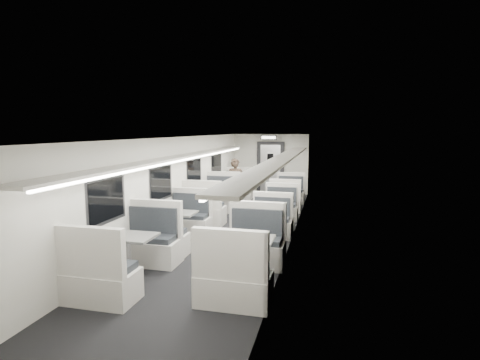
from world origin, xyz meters
The scene contains 19 objects.
room centered at (0.00, 0.00, 1.20)m, with size 3.24×12.24×2.64m.
booth_left_a centered at (-1.00, 3.66, 0.39)m, with size 1.07×2.18×1.16m.
booth_left_b centered at (-1.00, 1.40, 0.42)m, with size 1.15×2.33×1.25m.
booth_left_c centered at (-1.00, -1.30, 0.38)m, with size 1.06×2.14×1.15m.
booth_left_d centered at (-1.00, -3.39, 0.41)m, with size 1.12×2.28×1.22m.
booth_right_a centered at (1.00, 3.42, 0.35)m, with size 0.98×1.98×1.06m.
booth_right_b centered at (1.00, 0.90, 0.35)m, with size 0.96×1.95×1.04m.
booth_right_c centered at (1.00, -0.92, 0.36)m, with size 0.98×2.00×1.07m.
booth_right_d centered at (1.00, -3.02, 0.40)m, with size 1.11×2.25×1.21m.
passenger centered at (-0.66, 2.82, 0.82)m, with size 0.60×0.39×1.65m, color black.
window_a centered at (-1.49, 3.40, 1.35)m, with size 0.02×1.18×0.84m, color black.
window_b centered at (-1.49, 1.20, 1.35)m, with size 0.02×1.18×0.84m, color black.
window_c centered at (-1.49, -1.00, 1.35)m, with size 0.02×1.18×0.84m, color black.
window_d centered at (-1.49, -3.20, 1.35)m, with size 0.02×1.18×0.84m, color black.
luggage_rack_left centered at (-1.24, -0.30, 1.92)m, with size 0.46×10.40×0.09m.
luggage_rack_right centered at (1.24, -0.30, 1.92)m, with size 0.46×10.40×0.09m.
vestibule_door centered at (0.00, 5.93, 1.04)m, with size 1.10×0.13×2.10m.
exit_sign centered at (0.00, 5.44, 2.28)m, with size 0.62×0.12×0.16m.
wall_notice centered at (0.75, 5.92, 1.50)m, with size 0.32×0.02×0.40m, color silver.
Camera 1 is at (2.33, -8.98, 2.60)m, focal length 28.00 mm.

